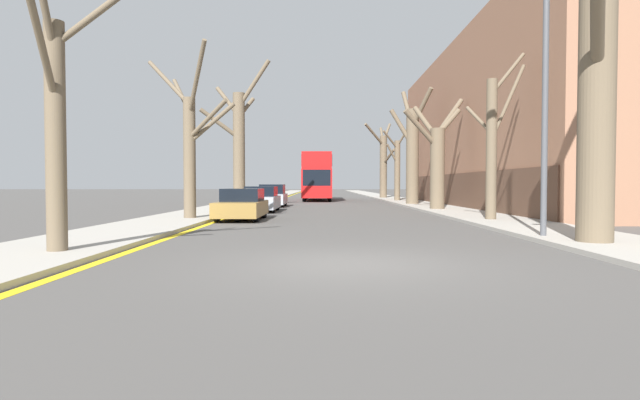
{
  "coord_description": "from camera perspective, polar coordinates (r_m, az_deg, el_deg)",
  "views": [
    {
      "loc": [
        -0.5,
        -9.29,
        1.49
      ],
      "look_at": [
        -0.71,
        32.24,
        0.2
      ],
      "focal_mm": 28.0,
      "sensor_mm": 36.0,
      "label": 1
    }
  ],
  "objects": [
    {
      "name": "street_tree_right_3",
      "position": [
        36.44,
        10.48,
        5.49
      ],
      "size": [
        2.82,
        3.48,
        8.4
      ],
      "color": "brown",
      "rests_on": "ground"
    },
    {
      "name": "building_facade_right",
      "position": [
        36.94,
        22.09,
        7.83
      ],
      "size": [
        10.08,
        32.7,
        10.96
      ],
      "color": "#93664C",
      "rests_on": "ground"
    },
    {
      "name": "street_tree_left_0",
      "position": [
        11.63,
        -27.89,
        8.14
      ],
      "size": [
        2.22,
        1.98,
        6.58
      ],
      "color": "brown",
      "rests_on": "ground"
    },
    {
      "name": "street_tree_right_1",
      "position": [
        20.98,
        19.13,
        6.11
      ],
      "size": [
        2.17,
        1.51,
        6.78
      ],
      "color": "brown",
      "rests_on": "ground"
    },
    {
      "name": "parked_car_1",
      "position": [
        27.82,
        -6.74,
        0.06
      ],
      "size": [
        1.82,
        4.49,
        1.39
      ],
      "color": "#9EA3AD",
      "rests_on": "ground"
    },
    {
      "name": "street_tree_right_5",
      "position": [
        53.2,
        7.24,
        4.28
      ],
      "size": [
        3.22,
        3.26,
        8.05
      ],
      "color": "brown",
      "rests_on": "ground"
    },
    {
      "name": "sidewalk_left",
      "position": [
        59.61,
        -5.52,
        0.4
      ],
      "size": [
        3.13,
        120.0,
        0.12
      ],
      "primitive_type": "cube",
      "color": "#A39E93",
      "rests_on": "ground"
    },
    {
      "name": "parked_car_2",
      "position": [
        33.91,
        -5.48,
        0.44
      ],
      "size": [
        1.8,
        4.08,
        1.5
      ],
      "color": "#9EA3AD",
      "rests_on": "ground"
    },
    {
      "name": "street_tree_right_4",
      "position": [
        44.19,
        8.8,
        3.69
      ],
      "size": [
        2.43,
        1.58,
        6.61
      ],
      "color": "brown",
      "rests_on": "ground"
    },
    {
      "name": "lamp_post",
      "position": [
        15.06,
        24.09,
        15.69
      ],
      "size": [
        1.4,
        0.2,
        9.36
      ],
      "color": "#4C4F54",
      "rests_on": "ground"
    },
    {
      "name": "street_tree_right_2",
      "position": [
        29.15,
        13.23,
        4.56
      ],
      "size": [
        4.04,
        2.73,
        6.61
      ],
      "color": "brown",
      "rests_on": "ground"
    },
    {
      "name": "street_tree_left_2",
      "position": [
        33.02,
        -9.27,
        6.48
      ],
      "size": [
        4.54,
        2.92,
        9.48
      ],
      "color": "brown",
      "rests_on": "ground"
    },
    {
      "name": "street_tree_right_0",
      "position": [
        13.86,
        29.22,
        12.36
      ],
      "size": [
        3.12,
        3.6,
        9.77
      ],
      "color": "brown",
      "rests_on": "ground"
    },
    {
      "name": "parked_car_0",
      "position": [
        21.35,
        -8.89,
        -0.55
      ],
      "size": [
        1.79,
        4.26,
        1.32
      ],
      "color": "olive",
      "rests_on": "ground"
    },
    {
      "name": "sidewalk_right",
      "position": [
        59.72,
        7.05,
        0.39
      ],
      "size": [
        3.13,
        120.0,
        0.12
      ],
      "primitive_type": "cube",
      "color": "#A39E93",
      "rests_on": "ground"
    },
    {
      "name": "double_decker_bus",
      "position": [
        47.05,
        -0.31,
        2.91
      ],
      "size": [
        2.62,
        11.06,
        4.27
      ],
      "color": "red",
      "rests_on": "ground"
    },
    {
      "name": "kerb_line_stripe",
      "position": [
        59.46,
        -3.84,
        0.34
      ],
      "size": [
        0.24,
        120.0,
        0.01
      ],
      "primitive_type": "cube",
      "color": "yellow",
      "rests_on": "ground"
    },
    {
      "name": "street_tree_left_1",
      "position": [
        21.33,
        -14.64,
        6.29
      ],
      "size": [
        4.13,
        4.26,
        6.93
      ],
      "color": "brown",
      "rests_on": "ground"
    },
    {
      "name": "ground_plane",
      "position": [
        9.42,
        3.37,
        -7.33
      ],
      "size": [
        300.0,
        300.0,
        0.0
      ],
      "primitive_type": "plane",
      "color": "#4C4947"
    }
  ]
}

